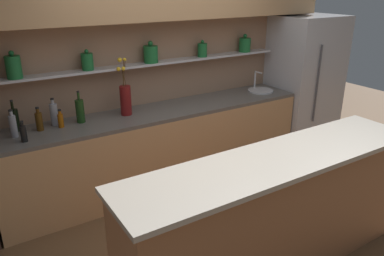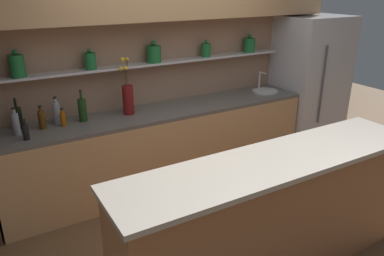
{
  "view_description": "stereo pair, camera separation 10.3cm",
  "coord_description": "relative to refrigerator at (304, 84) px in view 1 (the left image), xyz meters",
  "views": [
    {
      "loc": [
        -1.92,
        -2.32,
        2.25
      ],
      "look_at": [
        -0.24,
        0.37,
        1.02
      ],
      "focal_mm": 35.0,
      "sensor_mm": 36.0,
      "label": 1
    },
    {
      "loc": [
        -1.83,
        -2.37,
        2.25
      ],
      "look_at": [
        -0.24,
        0.37,
        1.02
      ],
      "focal_mm": 35.0,
      "sensor_mm": 36.0,
      "label": 2
    }
  ],
  "objects": [
    {
      "name": "bottle_wine_1",
      "position": [
        -3.12,
        0.13,
        0.12
      ],
      "size": [
        0.08,
        0.08,
        0.33
      ],
      "color": "#193814",
      "rests_on": "back_counter_unit"
    },
    {
      "name": "bottle_spirit_6",
      "position": [
        -3.53,
        0.11,
        0.09
      ],
      "size": [
        0.07,
        0.07,
        0.23
      ],
      "color": "#4C2D0C",
      "rests_on": "back_counter_unit"
    },
    {
      "name": "flower_vase",
      "position": [
        -2.64,
        0.11,
        0.18
      ],
      "size": [
        0.13,
        0.12,
        0.61
      ],
      "color": "maroon",
      "rests_on": "back_counter_unit"
    },
    {
      "name": "ground_plane",
      "position": [
        -2.15,
        -1.2,
        -0.93
      ],
      "size": [
        12.0,
        12.0,
        0.0
      ],
      "primitive_type": "plane",
      "color": "brown"
    },
    {
      "name": "back_wall_unit",
      "position": [
        -2.15,
        0.33,
        0.62
      ],
      "size": [
        5.2,
        0.44,
        2.6
      ],
      "color": "#937056",
      "rests_on": "ground_plane"
    },
    {
      "name": "bottle_spirit_5",
      "position": [
        -3.37,
        0.18,
        0.11
      ],
      "size": [
        0.07,
        0.07,
        0.28
      ],
      "color": "gray",
      "rests_on": "back_counter_unit"
    },
    {
      "name": "back_counter_unit",
      "position": [
        -2.26,
        0.04,
        -0.47
      ],
      "size": [
        3.57,
        0.62,
        0.92
      ],
      "color": "tan",
      "rests_on": "ground_plane"
    },
    {
      "name": "sink_fixture",
      "position": [
        -0.77,
        0.05,
        0.01
      ],
      "size": [
        0.33,
        0.33,
        0.25
      ],
      "color": "#B7B7BC",
      "rests_on": "back_counter_unit"
    },
    {
      "name": "bottle_spirit_4",
      "position": [
        -3.76,
        0.06,
        0.1
      ],
      "size": [
        0.06,
        0.06,
        0.27
      ],
      "color": "gray",
      "rests_on": "back_counter_unit"
    },
    {
      "name": "bottle_wine_3",
      "position": [
        -3.72,
        0.22,
        0.11
      ],
      "size": [
        0.08,
        0.08,
        0.31
      ],
      "color": "black",
      "rests_on": "back_counter_unit"
    },
    {
      "name": "bottle_sauce_2",
      "position": [
        -3.33,
        0.09,
        0.07
      ],
      "size": [
        0.05,
        0.05,
        0.18
      ],
      "color": "#9E4C0A",
      "rests_on": "back_counter_unit"
    },
    {
      "name": "island_counter",
      "position": [
        -2.15,
        -1.7,
        -0.42
      ],
      "size": [
        2.66,
        0.61,
        1.02
      ],
      "color": "#99603D",
      "rests_on": "ground_plane"
    },
    {
      "name": "refrigerator",
      "position": [
        0.0,
        0.0,
        0.0
      ],
      "size": [
        0.9,
        0.73,
        1.86
      ],
      "color": "#B7B7BC",
      "rests_on": "ground_plane"
    },
    {
      "name": "bottle_sauce_0",
      "position": [
        -3.7,
        -0.11,
        0.07
      ],
      "size": [
        0.06,
        0.06,
        0.2
      ],
      "color": "black",
      "rests_on": "back_counter_unit"
    }
  ]
}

